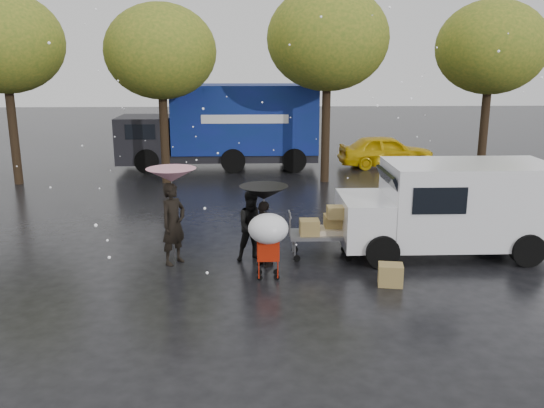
{
  "coord_description": "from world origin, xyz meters",
  "views": [
    {
      "loc": [
        -0.31,
        -11.41,
        4.57
      ],
      "look_at": [
        0.16,
        1.0,
        1.41
      ],
      "focal_mm": 38.0,
      "sensor_mm": 36.0,
      "label": 1
    }
  ],
  "objects_px": {
    "white_van": "(451,206)",
    "blue_truck": "(226,127)",
    "vendor_cart": "(325,227)",
    "yellow_taxi": "(386,151)",
    "person_pink": "(173,224)",
    "person_black": "(264,234)",
    "shopping_cart": "(268,232)"
  },
  "relations": [
    {
      "from": "person_black",
      "to": "person_pink",
      "type": "bearing_deg",
      "value": 37.25
    },
    {
      "from": "vendor_cart",
      "to": "person_pink",
      "type": "bearing_deg",
      "value": -175.04
    },
    {
      "from": "person_black",
      "to": "vendor_cart",
      "type": "xyz_separation_m",
      "value": [
        1.45,
        0.57,
        -0.03
      ]
    },
    {
      "from": "yellow_taxi",
      "to": "white_van",
      "type": "bearing_deg",
      "value": 170.55
    },
    {
      "from": "blue_truck",
      "to": "yellow_taxi",
      "type": "bearing_deg",
      "value": -0.56
    },
    {
      "from": "white_van",
      "to": "yellow_taxi",
      "type": "bearing_deg",
      "value": 84.45
    },
    {
      "from": "white_van",
      "to": "blue_truck",
      "type": "relative_size",
      "value": 0.59
    },
    {
      "from": "white_van",
      "to": "person_black",
      "type": "bearing_deg",
      "value": -170.44
    },
    {
      "from": "person_black",
      "to": "yellow_taxi",
      "type": "distance_m",
      "value": 13.27
    },
    {
      "from": "white_van",
      "to": "blue_truck",
      "type": "height_order",
      "value": "blue_truck"
    },
    {
      "from": "person_pink",
      "to": "vendor_cart",
      "type": "relative_size",
      "value": 1.24
    },
    {
      "from": "yellow_taxi",
      "to": "shopping_cart",
      "type": "bearing_deg",
      "value": 153.09
    },
    {
      "from": "vendor_cart",
      "to": "blue_truck",
      "type": "xyz_separation_m",
      "value": [
        -2.78,
        11.55,
        1.03
      ]
    },
    {
      "from": "shopping_cart",
      "to": "yellow_taxi",
      "type": "height_order",
      "value": "shopping_cart"
    },
    {
      "from": "person_black",
      "to": "blue_truck",
      "type": "xyz_separation_m",
      "value": [
        -1.33,
        12.12,
        1.0
      ]
    },
    {
      "from": "blue_truck",
      "to": "yellow_taxi",
      "type": "distance_m",
      "value": 6.97
    },
    {
      "from": "shopping_cart",
      "to": "blue_truck",
      "type": "xyz_separation_m",
      "value": [
        -1.4,
        12.97,
        0.69
      ]
    },
    {
      "from": "person_pink",
      "to": "yellow_taxi",
      "type": "bearing_deg",
      "value": 4.56
    },
    {
      "from": "person_pink",
      "to": "white_van",
      "type": "distance_m",
      "value": 6.51
    },
    {
      "from": "vendor_cart",
      "to": "shopping_cart",
      "type": "relative_size",
      "value": 1.04
    },
    {
      "from": "blue_truck",
      "to": "person_black",
      "type": "bearing_deg",
      "value": -83.71
    },
    {
      "from": "person_pink",
      "to": "person_black",
      "type": "bearing_deg",
      "value": -60.18
    },
    {
      "from": "vendor_cart",
      "to": "yellow_taxi",
      "type": "height_order",
      "value": "yellow_taxi"
    },
    {
      "from": "vendor_cart",
      "to": "yellow_taxi",
      "type": "xyz_separation_m",
      "value": [
        4.1,
        11.48,
        -0.04
      ]
    },
    {
      "from": "white_van",
      "to": "vendor_cart",
      "type": "bearing_deg",
      "value": -176.62
    },
    {
      "from": "blue_truck",
      "to": "yellow_taxi",
      "type": "height_order",
      "value": "blue_truck"
    },
    {
      "from": "person_black",
      "to": "shopping_cart",
      "type": "height_order",
      "value": "person_black"
    },
    {
      "from": "person_black",
      "to": "yellow_taxi",
      "type": "height_order",
      "value": "person_black"
    },
    {
      "from": "white_van",
      "to": "blue_truck",
      "type": "xyz_separation_m",
      "value": [
        -5.78,
        11.37,
        0.6
      ]
    },
    {
      "from": "yellow_taxi",
      "to": "blue_truck",
      "type": "bearing_deg",
      "value": 85.54
    },
    {
      "from": "person_pink",
      "to": "vendor_cart",
      "type": "xyz_separation_m",
      "value": [
        3.49,
        0.3,
        -0.21
      ]
    },
    {
      "from": "person_pink",
      "to": "blue_truck",
      "type": "relative_size",
      "value": 0.23
    }
  ]
}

